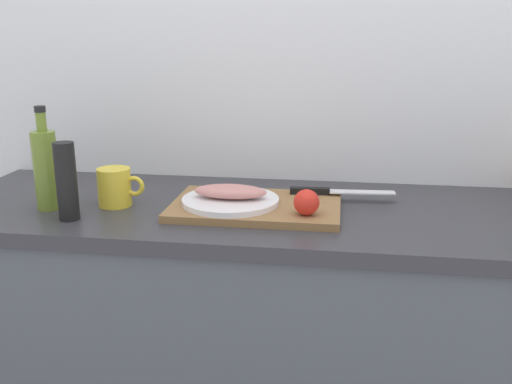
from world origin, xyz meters
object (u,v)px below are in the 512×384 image
object	(u,v)px
cutting_board	(256,206)
chef_knife	(329,191)
fish_fillet	(230,191)
coffee_mug_2	(115,187)
olive_oil_bottle	(46,168)
white_plate	(230,201)
pepper_mill	(66,181)

from	to	relation	value
cutting_board	chef_knife	bearing A→B (deg)	30.08
fish_fillet	coffee_mug_2	size ratio (longest dim) A/B	1.49
fish_fillet	olive_oil_bottle	distance (m)	0.49
coffee_mug_2	white_plate	bearing A→B (deg)	-0.00
olive_oil_bottle	pepper_mill	world-z (taller)	olive_oil_bottle
cutting_board	pepper_mill	world-z (taller)	pepper_mill
olive_oil_bottle	pepper_mill	bearing A→B (deg)	-39.40
olive_oil_bottle	fish_fillet	bearing A→B (deg)	6.13
chef_knife	olive_oil_bottle	distance (m)	0.76
fish_fillet	pepper_mill	world-z (taller)	pepper_mill
fish_fillet	cutting_board	bearing A→B (deg)	13.16
cutting_board	olive_oil_bottle	xyz separation A→B (m)	(-0.55, -0.07, 0.10)
olive_oil_bottle	coffee_mug_2	xyz separation A→B (m)	(0.17, 0.05, -0.06)
cutting_board	coffee_mug_2	bearing A→B (deg)	-177.70
cutting_board	chef_knife	size ratio (longest dim) A/B	1.52
cutting_board	olive_oil_bottle	world-z (taller)	olive_oil_bottle
cutting_board	fish_fillet	size ratio (longest dim) A/B	2.30
coffee_mug_2	pepper_mill	bearing A→B (deg)	-118.90
fish_fillet	coffee_mug_2	distance (m)	0.32
cutting_board	fish_fillet	distance (m)	0.08
white_plate	chef_knife	world-z (taller)	chef_knife
chef_knife	coffee_mug_2	bearing A→B (deg)	-171.09
cutting_board	coffee_mug_2	xyz separation A→B (m)	(-0.38, -0.02, 0.04)
coffee_mug_2	olive_oil_bottle	bearing A→B (deg)	-162.67
fish_fillet	olive_oil_bottle	bearing A→B (deg)	-173.87
pepper_mill	white_plate	bearing A→B (deg)	18.47
white_plate	coffee_mug_2	world-z (taller)	coffee_mug_2
cutting_board	coffee_mug_2	distance (m)	0.39
coffee_mug_2	pepper_mill	world-z (taller)	pepper_mill
fish_fillet	coffee_mug_2	bearing A→B (deg)	180.00
fish_fillet	white_plate	bearing A→B (deg)	90.00
white_plate	coffee_mug_2	distance (m)	0.32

